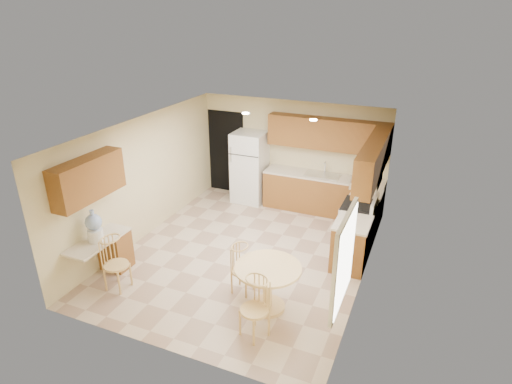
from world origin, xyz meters
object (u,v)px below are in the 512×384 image
at_px(chair_table_a, 240,267).
at_px(water_crock, 94,227).
at_px(stove, 358,225).
at_px(dining_table, 268,281).
at_px(refrigerator, 250,167).
at_px(chair_table_b, 252,307).
at_px(chair_desk, 112,261).

relative_size(chair_table_a, water_crock, 1.49).
bearing_deg(stove, water_crock, -143.45).
bearing_deg(dining_table, refrigerator, 117.54).
xyz_separation_m(chair_table_b, chair_desk, (-2.60, 0.16, -0.00)).
xyz_separation_m(chair_desk, water_crock, (-0.45, 0.19, 0.46)).
xyz_separation_m(dining_table, water_crock, (-3.00, -0.39, 0.53)).
distance_m(refrigerator, chair_desk, 4.37).
bearing_deg(chair_table_b, water_crock, 17.98).
height_order(refrigerator, dining_table, refrigerator).
distance_m(chair_table_a, water_crock, 2.56).
bearing_deg(chair_table_b, chair_table_a, -32.03).
distance_m(chair_table_b, water_crock, 3.10).
bearing_deg(stove, chair_table_a, -122.12).
height_order(stove, chair_desk, stove).
relative_size(chair_table_a, chair_desk, 0.91).
xyz_separation_m(refrigerator, chair_table_b, (2.00, -4.48, -0.29)).
xyz_separation_m(refrigerator, water_crock, (-1.05, -4.13, 0.16)).
bearing_deg(dining_table, chair_table_a, 163.03).
bearing_deg(chair_table_a, chair_desk, -65.48).
xyz_separation_m(chair_table_b, water_crock, (-3.05, 0.35, 0.45)).
relative_size(stove, dining_table, 1.05).
height_order(dining_table, water_crock, water_crock).
bearing_deg(stove, chair_desk, -138.30).
bearing_deg(chair_table_b, stove, -80.51).
height_order(chair_table_b, water_crock, water_crock).
height_order(stove, chair_table_a, stove).
bearing_deg(water_crock, chair_table_b, -6.55).
bearing_deg(chair_table_a, stove, 151.94).
xyz_separation_m(dining_table, chair_table_b, (0.05, -0.74, 0.07)).
height_order(dining_table, chair_desk, chair_desk).
relative_size(dining_table, water_crock, 1.81).
distance_m(refrigerator, stove, 3.15).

